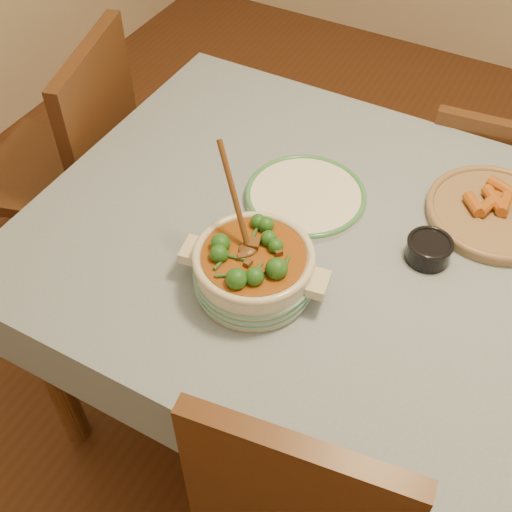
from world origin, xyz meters
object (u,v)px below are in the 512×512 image
(condiment_bowl, at_px, (429,249))
(chair_left, at_px, (76,160))
(dining_table, at_px, (385,287))
(fried_plate, at_px, (495,211))
(white_plate, at_px, (306,196))
(stew_casserole, at_px, (254,266))
(chair_far, at_px, (481,197))

(condiment_bowl, xyz_separation_m, chair_left, (-1.13, 0.09, -0.26))
(dining_table, relative_size, condiment_bowl, 13.01)
(chair_left, bearing_deg, fried_plate, 79.11)
(dining_table, relative_size, white_plate, 5.06)
(stew_casserole, bearing_deg, white_plate, 93.65)
(white_plate, bearing_deg, stew_casserole, -86.35)
(stew_casserole, xyz_separation_m, chair_far, (0.34, 0.87, -0.37))
(dining_table, distance_m, chair_left, 1.08)
(fried_plate, distance_m, chair_far, 0.53)
(white_plate, xyz_separation_m, chair_left, (-0.81, 0.05, -0.24))
(stew_casserole, distance_m, fried_plate, 0.61)
(stew_casserole, bearing_deg, dining_table, 41.25)
(fried_plate, xyz_separation_m, chair_far, (-0.06, 0.42, -0.32))
(chair_far, bearing_deg, stew_casserole, 63.07)
(dining_table, bearing_deg, stew_casserole, -138.75)
(dining_table, bearing_deg, condiment_bowl, 36.71)
(fried_plate, bearing_deg, stew_casserole, -131.24)
(stew_casserole, xyz_separation_m, white_plate, (-0.02, 0.30, -0.05))
(stew_casserole, bearing_deg, chair_far, 69.01)
(stew_casserole, relative_size, condiment_bowl, 2.51)
(chair_left, bearing_deg, white_plate, 70.47)
(white_plate, height_order, chair_far, chair_far)
(dining_table, xyz_separation_m, white_plate, (-0.26, 0.09, 0.11))
(condiment_bowl, distance_m, chair_left, 1.16)
(condiment_bowl, relative_size, fried_plate, 0.32)
(condiment_bowl, distance_m, fried_plate, 0.22)
(chair_far, bearing_deg, fried_plate, 92.60)
(condiment_bowl, relative_size, chair_left, 0.14)
(dining_table, relative_size, fried_plate, 4.18)
(condiment_bowl, xyz_separation_m, fried_plate, (0.10, 0.20, -0.01))
(condiment_bowl, relative_size, chair_far, 0.16)
(white_plate, bearing_deg, chair_left, 176.32)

